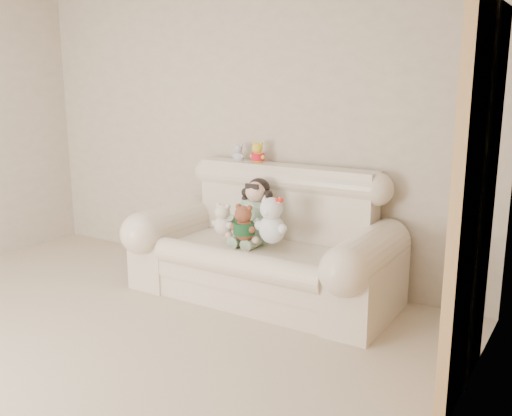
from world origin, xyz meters
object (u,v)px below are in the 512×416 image
object	(u,v)px
sofa	(263,235)
brown_teddy	(244,219)
seated_child	(256,210)
cream_teddy	(223,216)
white_cat	(272,215)

from	to	relation	value
sofa	brown_teddy	bearing A→B (deg)	-112.93
seated_child	cream_teddy	world-z (taller)	seated_child
seated_child	cream_teddy	size ratio (longest dim) A/B	1.74
sofa	brown_teddy	size ratio (longest dim) A/B	6.31
white_cat	cream_teddy	distance (m)	0.44
sofa	white_cat	distance (m)	0.27
white_cat	seated_child	bearing A→B (deg)	155.14
seated_child	cream_teddy	bearing A→B (deg)	-130.12
seated_child	brown_teddy	size ratio (longest dim) A/B	1.59
sofa	seated_child	size ratio (longest dim) A/B	3.96
sofa	seated_child	world-z (taller)	sofa
seated_child	cream_teddy	distance (m)	0.28
seated_child	white_cat	bearing A→B (deg)	-34.96
sofa	white_cat	world-z (taller)	sofa
seated_child	white_cat	size ratio (longest dim) A/B	1.24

